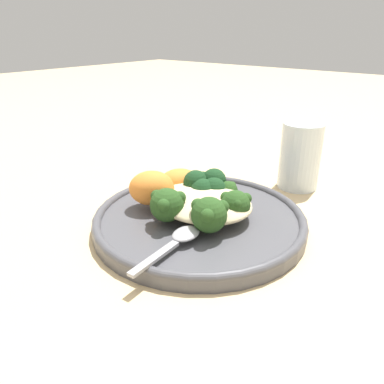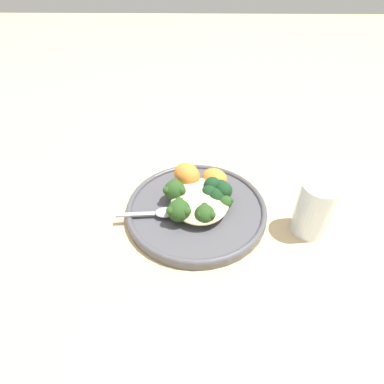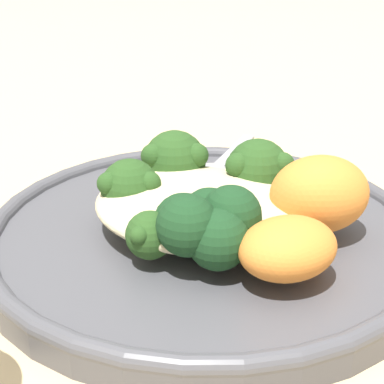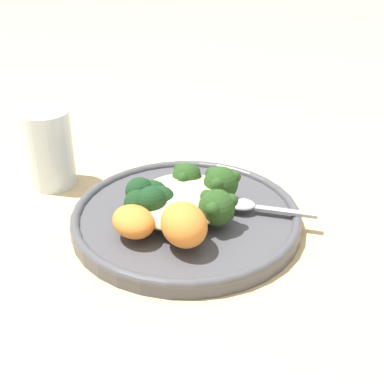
% 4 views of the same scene
% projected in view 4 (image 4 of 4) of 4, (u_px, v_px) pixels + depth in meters
% --- Properties ---
extents(ground_plane, '(4.00, 4.00, 0.00)m').
position_uv_depth(ground_plane, '(181.00, 224.00, 0.66)').
color(ground_plane, '#D6B784').
extents(plate, '(0.28, 0.28, 0.02)m').
position_uv_depth(plate, '(186.00, 217.00, 0.66)').
color(plate, '#4C4C51').
rests_on(plate, ground_plane).
extents(quinoa_mound, '(0.14, 0.12, 0.03)m').
position_uv_depth(quinoa_mound, '(181.00, 198.00, 0.65)').
color(quinoa_mound, beige).
rests_on(quinoa_mound, plate).
extents(broccoli_stalk_0, '(0.05, 0.09, 0.04)m').
position_uv_depth(broccoli_stalk_0, '(211.00, 208.00, 0.62)').
color(broccoli_stalk_0, '#ADC675').
rests_on(broccoli_stalk_0, plate).
extents(broccoli_stalk_1, '(0.09, 0.07, 0.04)m').
position_uv_depth(broccoli_stalk_1, '(215.00, 187.00, 0.66)').
color(broccoli_stalk_1, '#ADC675').
rests_on(broccoli_stalk_1, plate).
extents(broccoli_stalk_2, '(0.10, 0.05, 0.04)m').
position_uv_depth(broccoli_stalk_2, '(185.00, 184.00, 0.67)').
color(broccoli_stalk_2, '#ADC675').
rests_on(broccoli_stalk_2, plate).
extents(broccoli_stalk_3, '(0.04, 0.08, 0.03)m').
position_uv_depth(broccoli_stalk_3, '(153.00, 195.00, 0.66)').
color(broccoli_stalk_3, '#ADC675').
rests_on(broccoli_stalk_3, plate).
extents(sweet_potato_chunk_0, '(0.07, 0.07, 0.03)m').
position_uv_depth(sweet_potato_chunk_0, '(134.00, 222.00, 0.60)').
color(sweet_potato_chunk_0, orange).
rests_on(sweet_potato_chunk_0, plate).
extents(sweet_potato_chunk_1, '(0.08, 0.08, 0.05)m').
position_uv_depth(sweet_potato_chunk_1, '(184.00, 225.00, 0.58)').
color(sweet_potato_chunk_1, orange).
rests_on(sweet_potato_chunk_1, plate).
extents(kale_tuft, '(0.06, 0.06, 0.04)m').
position_uv_depth(kale_tuft, '(149.00, 198.00, 0.64)').
color(kale_tuft, '#193D1E').
rests_on(kale_tuft, plate).
extents(spoon, '(0.03, 0.11, 0.01)m').
position_uv_depth(spoon, '(250.00, 206.00, 0.65)').
color(spoon, '#A3A3A8').
rests_on(spoon, plate).
extents(water_glass, '(0.07, 0.07, 0.11)m').
position_uv_depth(water_glass, '(49.00, 149.00, 0.73)').
color(water_glass, silver).
rests_on(water_glass, ground_plane).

